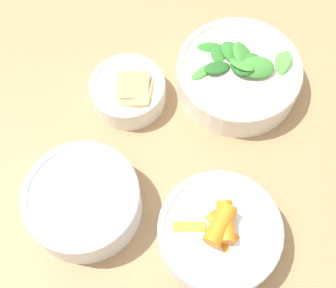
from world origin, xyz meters
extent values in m
plane|color=gray|center=(0.00, 0.00, 0.00)|extent=(10.00, 10.00, 0.00)
cube|color=#99724C|center=(0.00, 0.00, 0.74)|extent=(1.00, 0.99, 0.03)
cube|color=olive|center=(0.44, -0.43, 0.36)|extent=(0.06, 0.06, 0.72)
cylinder|color=silver|center=(-0.16, 0.15, 0.77)|extent=(0.16, 0.16, 0.05)
torus|color=silver|center=(-0.16, 0.15, 0.80)|extent=(0.16, 0.16, 0.01)
cylinder|color=orange|center=(-0.16, 0.15, 0.79)|extent=(0.05, 0.06, 0.02)
cylinder|color=orange|center=(-0.12, 0.16, 0.79)|extent=(0.04, 0.03, 0.02)
cylinder|color=orange|center=(-0.16, 0.15, 0.79)|extent=(0.05, 0.04, 0.02)
cylinder|color=orange|center=(-0.20, 0.13, 0.79)|extent=(0.03, 0.05, 0.02)
cylinder|color=orange|center=(-0.16, 0.15, 0.81)|extent=(0.03, 0.05, 0.02)
cylinder|color=orange|center=(-0.16, 0.14, 0.81)|extent=(0.04, 0.05, 0.02)
cylinder|color=silver|center=(-0.13, -0.09, 0.77)|extent=(0.18, 0.18, 0.05)
torus|color=silver|center=(-0.13, -0.09, 0.80)|extent=(0.18, 0.18, 0.01)
ellipsoid|color=#235B23|center=(-0.15, -0.11, 0.80)|extent=(0.05, 0.04, 0.03)
ellipsoid|color=#3D8433|center=(-0.07, -0.07, 0.79)|extent=(0.07, 0.07, 0.04)
ellipsoid|color=#3D8433|center=(-0.13, -0.09, 0.81)|extent=(0.05, 0.05, 0.03)
ellipsoid|color=#2D7028|center=(-0.14, -0.09, 0.81)|extent=(0.05, 0.05, 0.02)
ellipsoid|color=#2D7028|center=(-0.10, -0.10, 0.79)|extent=(0.05, 0.04, 0.02)
ellipsoid|color=#2D7028|center=(-0.08, -0.11, 0.79)|extent=(0.06, 0.05, 0.03)
ellipsoid|color=#3D8433|center=(-0.15, -0.09, 0.81)|extent=(0.06, 0.05, 0.03)
ellipsoid|color=#2D7028|center=(-0.11, -0.11, 0.80)|extent=(0.06, 0.05, 0.02)
ellipsoid|color=#4C933D|center=(-0.18, -0.11, 0.79)|extent=(0.05, 0.07, 0.06)
ellipsoid|color=#235B23|center=(-0.13, -0.09, 0.81)|extent=(0.04, 0.04, 0.03)
ellipsoid|color=#3D8433|center=(-0.13, -0.10, 0.81)|extent=(0.06, 0.06, 0.04)
ellipsoid|color=#235B23|center=(-0.10, -0.08, 0.80)|extent=(0.05, 0.05, 0.02)
cylinder|color=silver|center=(0.02, 0.16, 0.78)|extent=(0.15, 0.15, 0.06)
torus|color=silver|center=(0.02, 0.16, 0.81)|extent=(0.15, 0.15, 0.01)
cylinder|color=#9E6B4C|center=(0.02, 0.16, 0.77)|extent=(0.13, 0.13, 0.03)
ellipsoid|color=#8E5B3D|center=(0.03, 0.16, 0.79)|extent=(0.01, 0.01, 0.01)
ellipsoid|color=#AD7551|center=(0.03, 0.18, 0.79)|extent=(0.01, 0.01, 0.01)
ellipsoid|color=#AD7551|center=(-0.04, 0.18, 0.79)|extent=(0.01, 0.01, 0.01)
ellipsoid|color=#A36B4C|center=(-0.01, 0.13, 0.79)|extent=(0.01, 0.01, 0.01)
ellipsoid|color=#8E5B3D|center=(0.00, 0.12, 0.79)|extent=(0.01, 0.01, 0.01)
ellipsoid|color=#AD7551|center=(0.03, 0.22, 0.79)|extent=(0.01, 0.01, 0.01)
ellipsoid|color=#A36B4C|center=(0.07, 0.16, 0.79)|extent=(0.01, 0.01, 0.01)
ellipsoid|color=#AD7551|center=(0.06, 0.14, 0.79)|extent=(0.01, 0.01, 0.01)
ellipsoid|color=#AD7551|center=(0.06, 0.12, 0.79)|extent=(0.01, 0.01, 0.01)
ellipsoid|color=#A36B4C|center=(0.08, 0.18, 0.79)|extent=(0.01, 0.01, 0.01)
ellipsoid|color=#AD7551|center=(0.01, 0.16, 0.79)|extent=(0.01, 0.01, 0.01)
ellipsoid|color=#A36B4C|center=(0.03, 0.14, 0.79)|extent=(0.01, 0.01, 0.01)
ellipsoid|color=#8E5B3D|center=(0.00, 0.13, 0.79)|extent=(0.01, 0.01, 0.01)
ellipsoid|color=#AD7551|center=(0.02, 0.19, 0.79)|extent=(0.01, 0.01, 0.01)
ellipsoid|color=#A36B4C|center=(0.06, 0.19, 0.79)|extent=(0.01, 0.01, 0.01)
cylinder|color=beige|center=(0.06, 0.13, 0.80)|extent=(0.03, 0.03, 0.01)
cylinder|color=beige|center=(0.00, 0.16, 0.79)|extent=(0.03, 0.03, 0.01)
cylinder|color=#E0A88E|center=(0.04, 0.16, 0.80)|extent=(0.03, 0.03, 0.01)
cylinder|color=silver|center=(0.02, -0.02, 0.77)|extent=(0.11, 0.11, 0.04)
torus|color=silver|center=(0.02, -0.02, 0.79)|extent=(0.11, 0.11, 0.01)
cube|color=tan|center=(0.02, -0.02, 0.78)|extent=(0.07, 0.07, 0.01)
cube|color=tan|center=(0.04, -0.01, 0.78)|extent=(0.07, 0.07, 0.01)
cube|color=tan|center=(0.01, -0.03, 0.78)|extent=(0.08, 0.08, 0.02)
cube|color=tan|center=(0.01, -0.01, 0.78)|extent=(0.06, 0.06, 0.02)
cube|color=tan|center=(0.02, -0.02, 0.79)|extent=(0.05, 0.05, 0.01)
cube|color=tan|center=(0.01, -0.02, 0.79)|extent=(0.05, 0.05, 0.01)
camera|label=1|loc=(-0.15, 0.32, 1.36)|focal=50.00mm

